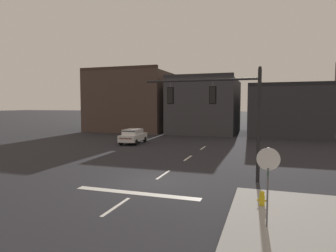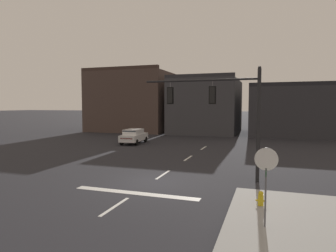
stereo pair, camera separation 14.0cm
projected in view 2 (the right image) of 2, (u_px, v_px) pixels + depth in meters
The scene contains 9 objects.
ground_plane at pixel (151, 183), 16.14m from camera, with size 400.00×400.00×0.00m, color #232328.
sidewalk_near_corner at pixel (300, 227), 10.08m from camera, with size 5.00×8.00×0.15m, color gray.
stop_bar_paint at pixel (135, 193), 14.25m from camera, with size 6.40×0.50×0.01m, color silver.
lane_centreline at pixel (163, 175), 18.03m from camera, with size 0.16×26.40×0.01m.
signal_mast_near_side at pixel (222, 106), 16.71m from camera, with size 6.72×0.39×6.35m.
stop_sign at pixel (266, 168), 9.80m from camera, with size 0.76×0.64×2.83m.
car_lot_nearside at pixel (134, 136), 32.71m from camera, with size 2.14×4.54×1.61m.
fire_hydrant at pixel (261, 201), 12.03m from camera, with size 0.40×0.30×0.75m.
building_row at pixel (289, 102), 42.16m from camera, with size 59.56×12.58×11.10m.
Camera 2 is at (5.99, -14.74, 4.23)m, focal length 31.57 mm.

